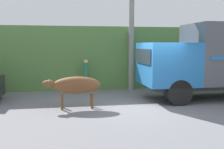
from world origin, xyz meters
The scene contains 5 objects.
ground_plane centered at (0.00, 0.00, 0.00)m, with size 60.00×60.00×0.00m, color slate.
hillside_embankment centered at (0.00, 7.29, 1.68)m, with size 32.00×6.44×3.35m.
brown_cow centered at (-2.92, 0.09, 0.87)m, with size 2.16×0.65×1.20m.
pedestrian_on_hill centered at (-2.27, 3.50, 0.92)m, with size 0.38×0.38×1.64m.
utility_pole centered at (0.13, 3.67, 3.55)m, with size 0.90×0.28×6.90m.
Camera 1 is at (-3.23, -9.70, 2.38)m, focal length 42.00 mm.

